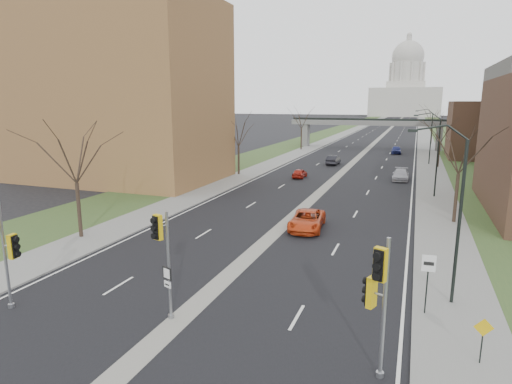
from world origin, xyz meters
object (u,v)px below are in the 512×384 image
Objects in this scene: signal_pole_right at (378,288)px; car_left_far at (333,160)px; car_right_far at (396,150)px; car_left_near at (300,173)px; car_right_near at (307,220)px; speed_limit_sign at (428,274)px; warning_sign at (483,334)px; signal_pole_left at (3,241)px; signal_pole_median at (163,247)px; car_right_mid at (401,175)px.

signal_pole_right is 1.18× the size of car_left_far.
car_right_far is at bearing 114.89° from signal_pole_right.
car_left_far reaches higher than car_left_near.
signal_pole_right is 18.77m from car_right_near.
speed_limit_sign reaches higher than warning_sign.
car_left_far is at bearing -98.28° from car_left_near.
speed_limit_sign is (1.83, 5.60, -1.38)m from signal_pole_right.
signal_pole_left is 1.05× the size of signal_pole_median.
signal_pole_median is at bearing 6.06° from signal_pole_left.
speed_limit_sign is 37.31m from car_right_mid.
car_right_mid is at bearing 113.73° from signal_pole_right.
speed_limit_sign is 0.64× the size of car_left_far.
speed_limit_sign is 49.98m from car_left_far.
signal_pole_median is 1.05× the size of car_right_mid.
signal_pole_median is 0.96× the size of car_right_near.
car_left_far is at bearing 124.75° from signal_pole_right.
speed_limit_sign is 1.56× the size of warning_sign.
signal_pole_left reaches higher than warning_sign.
car_right_near is at bearing 98.78° from car_left_far.
signal_pole_median reaches higher than car_left_near.
signal_pole_right reaches higher than car_left_far.
speed_limit_sign is 0.54× the size of car_right_near.
warning_sign is 0.41× the size of car_right_far.
signal_pole_median is at bearing -161.71° from speed_limit_sign.
warning_sign is 18.44m from car_right_near.
car_left_far is at bearing 92.17° from car_right_near.
signal_pole_median reaches higher than warning_sign.
car_left_near is (3.54, 40.73, -2.87)m from signal_pole_left.
warning_sign reaches higher than car_left_near.
car_right_far is at bearing 86.37° from warning_sign.
warning_sign is 71.24m from car_right_far.
car_right_near is (6.54, -22.64, 0.12)m from car_left_near.
car_right_mid is at bearing 71.59° from car_right_near.
car_right_mid is at bearing 135.72° from car_left_far.
signal_pole_right is 1.10× the size of car_right_mid.
signal_pole_left reaches higher than speed_limit_sign.
car_right_near is (-10.43, 15.19, -0.57)m from warning_sign.
speed_limit_sign is (11.08, 4.66, -1.45)m from signal_pole_median.
car_right_far is at bearing 104.27° from signal_pole_median.
signal_pole_left reaches higher than car_right_far.
signal_pole_right is (16.78, 0.77, -0.01)m from signal_pole_left.
car_left_far is 1.00× the size of car_right_far.
car_left_near is at bearing 131.20° from signal_pole_right.
car_right_near is at bearing 134.00° from signal_pole_right.
warning_sign is (12.99, 1.19, -2.23)m from signal_pole_median.
signal_pole_right is at bearing 13.77° from signal_pole_median.
car_right_far is (8.74, 19.29, 0.02)m from car_left_far.
signal_pole_right is at bearing 103.44° from car_left_far.
signal_pole_median is at bearing -103.91° from car_right_near.
signal_pole_right reaches higher than signal_pole_median.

